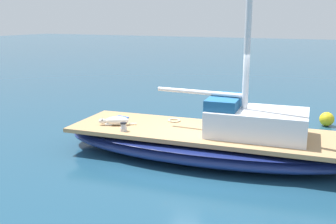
{
  "coord_description": "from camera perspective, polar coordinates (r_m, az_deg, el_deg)",
  "views": [
    {
      "loc": [
        8.53,
        3.13,
        3.27
      ],
      "look_at": [
        0.0,
        -1.0,
        1.01
      ],
      "focal_mm": 42.02,
      "sensor_mm": 36.0,
      "label": 1
    }
  ],
  "objects": [
    {
      "name": "ground_plane",
      "position": [
        9.66,
        5.38,
        -6.44
      ],
      "size": [
        120.0,
        120.0,
        0.0
      ],
      "primitive_type": "plane",
      "color": "navy"
    },
    {
      "name": "sailboat_main",
      "position": [
        9.55,
        5.43,
        -4.55
      ],
      "size": [
        3.23,
        7.45,
        0.66
      ],
      "color": "navy",
      "rests_on": "ground"
    },
    {
      "name": "cabin_house",
      "position": [
        9.17,
        12.3,
        -1.21
      ],
      "size": [
        1.61,
        2.35,
        0.84
      ],
      "color": "silver",
      "rests_on": "sailboat_main"
    },
    {
      "name": "dog_white",
      "position": [
        9.95,
        -7.6,
        -1.28
      ],
      "size": [
        0.52,
        0.89,
        0.22
      ],
      "color": "silver",
      "rests_on": "sailboat_main"
    },
    {
      "name": "deck_winch",
      "position": [
        9.4,
        -6.47,
        -2.18
      ],
      "size": [
        0.16,
        0.16,
        0.21
      ],
      "color": "#B7B7BC",
      "rests_on": "sailboat_main"
    },
    {
      "name": "coiled_rope",
      "position": [
        10.25,
        0.9,
        -1.22
      ],
      "size": [
        0.32,
        0.32,
        0.04
      ],
      "primitive_type": "torus",
      "color": "beige",
      "rests_on": "sailboat_main"
    },
    {
      "name": "deck_towel",
      "position": [
        10.53,
        -7.39,
        -0.97
      ],
      "size": [
        0.61,
        0.44,
        0.03
      ],
      "primitive_type": "cube",
      "rotation": [
        0.0,
        0.0,
        -0.15
      ],
      "color": "blue",
      "rests_on": "sailboat_main"
    },
    {
      "name": "mooring_buoy",
      "position": [
        13.19,
        22.03,
        -0.96
      ],
      "size": [
        0.44,
        0.44,
        0.44
      ],
      "primitive_type": "sphere",
      "color": "yellow",
      "rests_on": "ground"
    }
  ]
}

